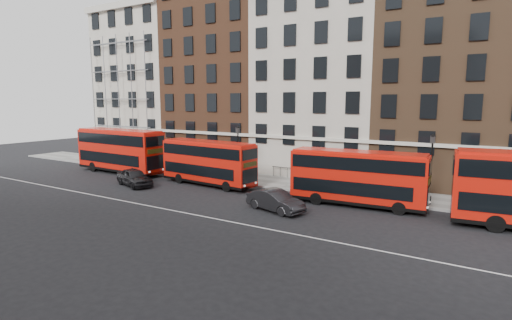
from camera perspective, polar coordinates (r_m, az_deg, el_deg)
The scene contains 13 objects.
ground at distance 28.99m, azimuth -4.32°, elevation -7.22°, with size 120.00×120.00×0.00m, color black.
pavement at distance 37.72m, azimuth 5.11°, elevation -3.40°, with size 80.00×5.00×0.15m, color slate.
kerb at distance 35.55m, azimuth 3.30°, elevation -4.11°, with size 80.00×0.30×0.16m, color gray.
road_centre_line at distance 27.47m, azimuth -6.79°, elevation -8.15°, with size 70.00×0.12×0.01m, color white.
building_terrace at distance 43.81m, azimuth 9.34°, elevation 11.55°, with size 64.00×11.95×22.00m.
bus_a at distance 45.72m, azimuth -18.91°, elevation 1.41°, with size 11.38×3.17×4.74m.
bus_b at distance 37.25m, azimuth -6.90°, elevation -0.24°, with size 9.98×3.18×4.12m.
bus_c at distance 30.61m, azimuth 14.23°, elevation -2.34°, with size 10.02×3.08×4.15m.
car_rear at distance 38.55m, azimuth -16.97°, elevation -2.38°, with size 1.89×4.70×1.60m, color black.
car_front at distance 28.70m, azimuth 2.77°, elevation -5.81°, with size 1.60×4.58×1.51m, color black.
lamp_post_left at distance 38.43m, azimuth -2.59°, elevation 1.39°, with size 0.44×0.44×5.33m.
lamp_post_right at distance 32.29m, azimuth 23.73°, elevation -0.71°, with size 0.44×0.44×5.33m.
iron_railings at distance 39.55m, azimuth 6.55°, elevation -2.01°, with size 6.60×0.06×1.00m, color black, non-canonical shape.
Camera 1 is at (16.46, -22.53, 7.88)m, focal length 28.00 mm.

